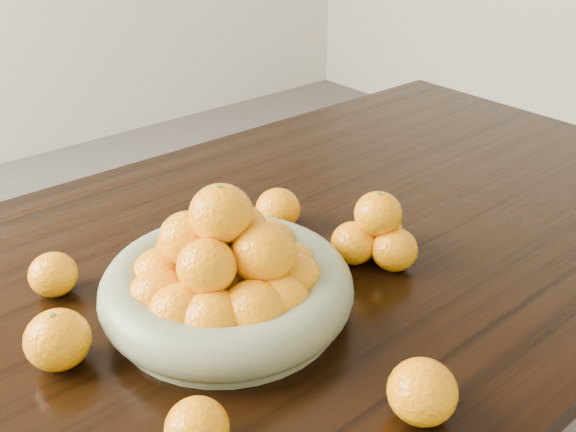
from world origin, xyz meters
TOP-DOWN VIEW (x-y plane):
  - dining_table at (0.00, 0.00)m, footprint 2.00×1.00m
  - fruit_bowl at (-0.12, -0.08)m, footprint 0.37×0.37m
  - orange_pyramid at (0.15, -0.12)m, footprint 0.14×0.14m
  - loose_orange_0 at (-0.36, -0.03)m, footprint 0.09×0.09m
  - loose_orange_1 at (-0.30, -0.26)m, footprint 0.07×0.07m
  - loose_orange_2 at (-0.07, -0.39)m, footprint 0.08×0.08m
  - loose_orange_3 at (-0.30, 0.13)m, footprint 0.07×0.07m
  - loose_orange_4 at (0.09, 0.07)m, footprint 0.08×0.08m

SIDE VIEW (x-z plane):
  - dining_table at x=0.00m, z-range 0.29..1.04m
  - loose_orange_1 at x=-0.30m, z-range 0.75..0.82m
  - loose_orange_3 at x=-0.30m, z-range 0.75..0.82m
  - loose_orange_4 at x=0.09m, z-range 0.75..0.83m
  - loose_orange_2 at x=-0.07m, z-range 0.75..0.83m
  - loose_orange_0 at x=-0.36m, z-range 0.75..0.83m
  - orange_pyramid at x=0.15m, z-range 0.74..0.86m
  - fruit_bowl at x=-0.12m, z-range 0.70..0.91m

